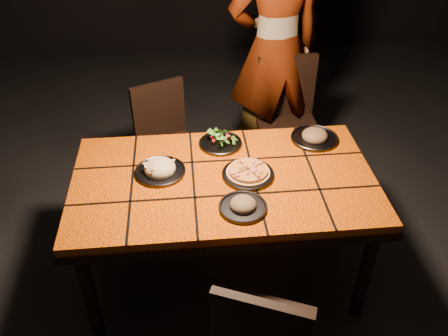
{
  "coord_description": "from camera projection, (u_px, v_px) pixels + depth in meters",
  "views": [
    {
      "loc": [
        -0.19,
        -1.97,
        2.29
      ],
      "look_at": [
        0.0,
        -0.01,
        0.82
      ],
      "focal_mm": 38.0,
      "sensor_mm": 36.0,
      "label": 1
    }
  ],
  "objects": [
    {
      "name": "room_shell",
      "position": [
        224.0,
        41.0,
        2.06
      ],
      "size": [
        6.04,
        7.04,
        3.08
      ],
      "color": "black",
      "rests_on": "ground"
    },
    {
      "name": "plate_salad",
      "position": [
        220.0,
        141.0,
        2.74
      ],
      "size": [
        0.25,
        0.25,
        0.07
      ],
      "color": "#3B3B41",
      "rests_on": "dining_table"
    },
    {
      "name": "chair_far_right",
      "position": [
        287.0,
        113.0,
        3.45
      ],
      "size": [
        0.43,
        0.43,
        0.95
      ],
      "rotation": [
        0.0,
        0.0,
        0.01
      ],
      "color": "black",
      "rests_on": "ground"
    },
    {
      "name": "diner",
      "position": [
        275.0,
        48.0,
        3.34
      ],
      "size": [
        0.79,
        0.6,
        1.93
      ],
      "primitive_type": "imported",
      "rotation": [
        0.0,
        0.0,
        3.36
      ],
      "color": "brown",
      "rests_on": "ground"
    },
    {
      "name": "plate_mushroom_b",
      "position": [
        315.0,
        136.0,
        2.78
      ],
      "size": [
        0.28,
        0.28,
        0.09
      ],
      "color": "#3B3B41",
      "rests_on": "dining_table"
    },
    {
      "name": "plate_mushroom_a",
      "position": [
        243.0,
        205.0,
        2.29
      ],
      "size": [
        0.24,
        0.24,
        0.08
      ],
      "color": "#3B3B41",
      "rests_on": "dining_table"
    },
    {
      "name": "dining_table",
      "position": [
        224.0,
        189.0,
        2.55
      ],
      "size": [
        1.62,
        0.92,
        0.75
      ],
      "color": "#E65B07",
      "rests_on": "ground"
    },
    {
      "name": "plate_pasta",
      "position": [
        160.0,
        169.0,
        2.52
      ],
      "size": [
        0.27,
        0.27,
        0.09
      ],
      "color": "#3B3B41",
      "rests_on": "dining_table"
    },
    {
      "name": "chair_far_left",
      "position": [
        166.0,
        135.0,
        3.33
      ],
      "size": [
        0.5,
        0.5,
        0.85
      ],
      "rotation": [
        0.0,
        0.0,
        0.41
      ],
      "color": "black",
      "rests_on": "ground"
    },
    {
      "name": "plate_pizza",
      "position": [
        248.0,
        173.0,
        2.51
      ],
      "size": [
        0.31,
        0.31,
        0.04
      ],
      "color": "#3B3B41",
      "rests_on": "dining_table"
    }
  ]
}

